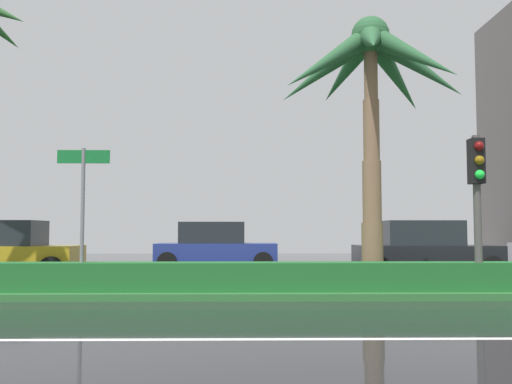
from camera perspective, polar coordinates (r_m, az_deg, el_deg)
name	(u,v)px	position (r m, az deg, el deg)	size (l,w,h in m)	color
ground_plane	(164,289)	(14.91, -9.00, -9.41)	(90.00, 42.00, 0.10)	black
near_lane_divider_stripe	(88,340)	(8.09, -16.19, -13.76)	(81.00, 0.14, 0.01)	white
median_strip	(158,288)	(13.91, -9.58, -9.29)	(85.50, 4.00, 0.15)	#2D6B33
median_hedge	(148,277)	(12.50, -10.54, -8.19)	(76.50, 0.70, 0.60)	#1E6028
palm_tree_centre_left	(371,76)	(14.24, 11.18, 11.13)	(4.59, 4.91, 6.35)	brown
traffic_signal_median_right	(477,183)	(13.06, 20.89, 0.79)	(0.28, 0.43, 3.28)	#4C4C47
street_name_sign	(83,199)	(12.67, -16.64, -0.66)	(1.10, 0.08, 3.00)	slate
car_in_traffic_leading	(5,250)	(19.13, -23.41, -5.26)	(4.30, 2.02, 1.72)	#B28C1E
car_in_traffic_second	(215,247)	(20.99, -4.02, -5.40)	(4.30, 2.02, 1.72)	navy
car_in_traffic_third	(424,250)	(18.72, 16.19, -5.46)	(4.30, 2.02, 1.72)	black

